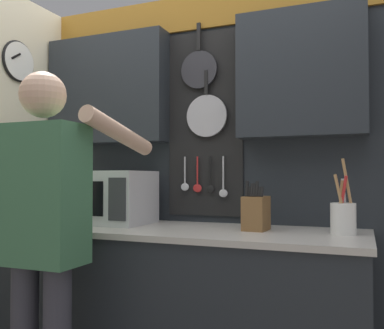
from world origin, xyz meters
TOP-DOWN VIEW (x-y plane):
  - base_cabinet_counter at (0.00, -0.00)m, footprint 1.97×0.67m
  - back_wall_unit at (-0.01, 0.30)m, footprint 2.54×0.20m
  - microwave at (-0.43, 0.05)m, footprint 0.48×0.36m
  - knife_block at (0.44, 0.05)m, footprint 0.12×0.16m
  - utensil_crock at (0.85, 0.05)m, footprint 0.12×0.12m
  - person at (-0.38, -0.55)m, footprint 0.54×0.66m

SIDE VIEW (x-z plane):
  - base_cabinet_counter at x=0.00m, z-range 0.00..0.94m
  - person at x=-0.38m, z-range 0.16..1.84m
  - utensil_crock at x=0.85m, z-range 0.84..1.20m
  - knife_block at x=0.44m, z-range 0.90..1.15m
  - microwave at x=-0.43m, z-range 0.94..1.24m
  - back_wall_unit at x=-0.01m, z-range 0.27..2.58m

